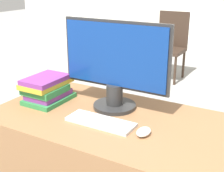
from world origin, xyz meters
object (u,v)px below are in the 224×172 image
monitor (115,65)px  keyboard (101,122)px  book_stack (47,89)px  far_chair (170,43)px  mouse (144,132)px

monitor → keyboard: size_ratio=1.78×
keyboard → book_stack: (-0.41, 0.10, 0.06)m
keyboard → far_chair: (-0.76, 3.15, -0.26)m
keyboard → book_stack: size_ratio=1.21×
monitor → book_stack: monitor is taller
keyboard → book_stack: 0.42m
keyboard → far_chair: 3.25m
far_chair → book_stack: bearing=-84.0°
book_stack → far_chair: far_chair is taller
mouse → far_chair: far_chair is taller
monitor → book_stack: (-0.37, -0.11, -0.17)m
book_stack → far_chair: bearing=96.6°
monitor → keyboard: 0.31m
monitor → mouse: size_ratio=6.65×
keyboard → book_stack: bearing=166.8°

